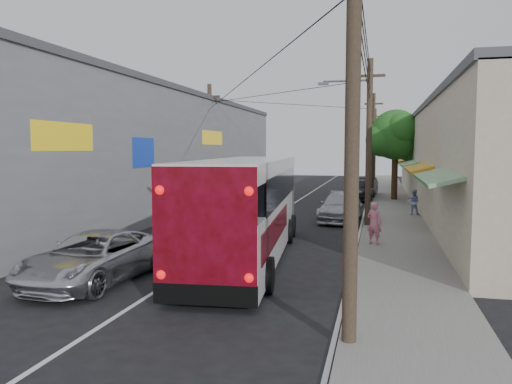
# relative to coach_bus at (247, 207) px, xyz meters

# --- Properties ---
(ground) EXTENTS (120.00, 120.00, 0.00)m
(ground) POSITION_rel_coach_bus_xyz_m (-1.30, -5.13, -1.77)
(ground) COLOR black
(ground) RESTS_ON ground
(sidewalk) EXTENTS (3.00, 80.00, 0.12)m
(sidewalk) POSITION_rel_coach_bus_xyz_m (5.20, 14.87, -1.71)
(sidewalk) COLOR slate
(sidewalk) RESTS_ON ground
(building_right) EXTENTS (7.09, 40.00, 6.25)m
(building_right) POSITION_rel_coach_bus_xyz_m (9.69, 16.87, 1.38)
(building_right) COLOR beige
(building_right) RESTS_ON ground
(building_left) EXTENTS (7.20, 36.00, 7.25)m
(building_left) POSITION_rel_coach_bus_xyz_m (-9.80, 12.87, 1.88)
(building_left) COLOR gray
(building_left) RESTS_ON ground
(utility_poles) EXTENTS (11.80, 45.28, 8.00)m
(utility_poles) POSITION_rel_coach_bus_xyz_m (1.82, 15.20, 2.35)
(utility_poles) COLOR #473828
(utility_poles) RESTS_ON ground
(street_tree) EXTENTS (4.40, 4.00, 6.60)m
(street_tree) POSITION_rel_coach_bus_xyz_m (5.57, 20.89, 2.90)
(street_tree) COLOR #3F2B19
(street_tree) RESTS_ON ground
(coach_bus) EXTENTS (3.64, 12.06, 3.43)m
(coach_bus) POSITION_rel_coach_bus_xyz_m (0.00, 0.00, 0.00)
(coach_bus) COLOR silver
(coach_bus) RESTS_ON ground
(jeepney) EXTENTS (2.66, 5.22, 1.41)m
(jeepney) POSITION_rel_coach_bus_xyz_m (-3.39, -4.13, -1.07)
(jeepney) COLOR silver
(jeepney) RESTS_ON ground
(parked_suv) EXTENTS (2.25, 5.11, 1.46)m
(parked_suv) POSITION_rel_coach_bus_xyz_m (2.50, 9.80, -1.04)
(parked_suv) COLOR #A6A7AE
(parked_suv) RESTS_ON ground
(parked_car_mid) EXTENTS (2.11, 4.79, 1.60)m
(parked_car_mid) POSITION_rel_coach_bus_xyz_m (3.10, 20.87, -0.97)
(parked_car_mid) COLOR #252429
(parked_car_mid) RESTS_ON ground
(parked_car_far) EXTENTS (2.12, 4.77, 1.52)m
(parked_car_far) POSITION_rel_coach_bus_xyz_m (3.30, 23.89, -1.01)
(parked_car_far) COLOR black
(parked_car_far) RESTS_ON ground
(pedestrian_near) EXTENTS (0.70, 0.60, 1.63)m
(pedestrian_near) POSITION_rel_coach_bus_xyz_m (4.26, 2.99, -0.84)
(pedestrian_near) COLOR pink
(pedestrian_near) RESTS_ON sidewalk
(pedestrian_far) EXTENTS (0.76, 0.63, 1.41)m
(pedestrian_far) POSITION_rel_coach_bus_xyz_m (6.30, 12.33, -0.95)
(pedestrian_far) COLOR #93A2D6
(pedestrian_far) RESTS_ON sidewalk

